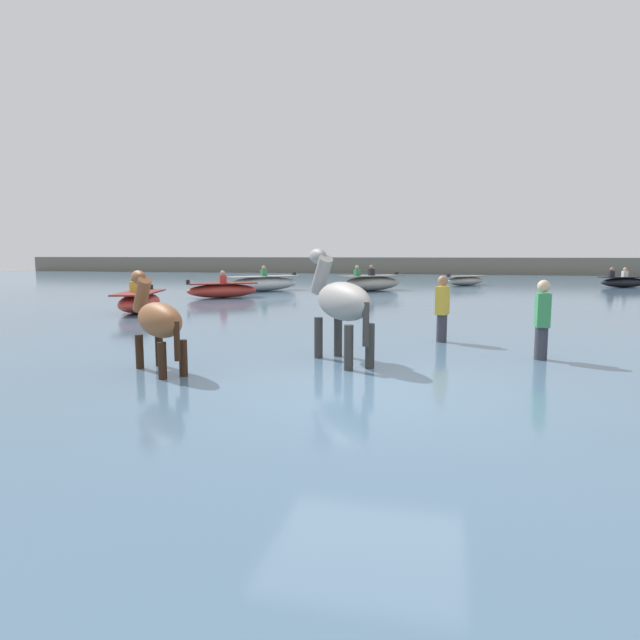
{
  "coord_description": "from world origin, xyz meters",
  "views": [
    {
      "loc": [
        0.94,
        -6.52,
        2.04
      ],
      "look_at": [
        -1.32,
        2.87,
        0.84
      ],
      "focal_mm": 30.07,
      "sensor_mm": 36.0,
      "label": 1
    }
  ],
  "objects_px": {
    "boat_distant_east": "(263,283)",
    "boat_mid_channel": "(465,281)",
    "boat_far_inshore": "(222,290)",
    "person_wading_mid": "(442,315)",
    "horse_trailing_chestnut": "(158,322)",
    "horse_lead_grey": "(341,304)",
    "person_spectator_far": "(542,327)",
    "boat_near_starboard": "(371,283)",
    "boat_near_port": "(624,282)",
    "boat_mid_outer": "(139,302)"
  },
  "relations": [
    {
      "from": "boat_far_inshore",
      "to": "person_wading_mid",
      "type": "height_order",
      "value": "person_wading_mid"
    },
    {
      "from": "boat_mid_outer",
      "to": "person_wading_mid",
      "type": "distance_m",
      "value": 9.41
    },
    {
      "from": "boat_distant_east",
      "to": "boat_far_inshore",
      "type": "height_order",
      "value": "boat_distant_east"
    },
    {
      "from": "boat_mid_outer",
      "to": "boat_mid_channel",
      "type": "bearing_deg",
      "value": 58.9
    },
    {
      "from": "boat_far_inshore",
      "to": "horse_trailing_chestnut",
      "type": "bearing_deg",
      "value": -70.08
    },
    {
      "from": "horse_lead_grey",
      "to": "person_spectator_far",
      "type": "xyz_separation_m",
      "value": [
        3.1,
        0.93,
        -0.39
      ]
    },
    {
      "from": "boat_near_starboard",
      "to": "boat_distant_east",
      "type": "bearing_deg",
      "value": -164.32
    },
    {
      "from": "boat_far_inshore",
      "to": "boat_mid_outer",
      "type": "height_order",
      "value": "boat_mid_outer"
    },
    {
      "from": "person_wading_mid",
      "to": "person_spectator_far",
      "type": "bearing_deg",
      "value": -42.23
    },
    {
      "from": "boat_mid_channel",
      "to": "boat_far_inshore",
      "type": "height_order",
      "value": "boat_far_inshore"
    },
    {
      "from": "horse_trailing_chestnut",
      "to": "boat_far_inshore",
      "type": "bearing_deg",
      "value": 109.92
    },
    {
      "from": "horse_trailing_chestnut",
      "to": "boat_near_starboard",
      "type": "height_order",
      "value": "horse_trailing_chestnut"
    },
    {
      "from": "horse_trailing_chestnut",
      "to": "boat_mid_outer",
      "type": "height_order",
      "value": "horse_trailing_chestnut"
    },
    {
      "from": "horse_lead_grey",
      "to": "boat_distant_east",
      "type": "distance_m",
      "value": 16.66
    },
    {
      "from": "horse_lead_grey",
      "to": "boat_near_port",
      "type": "height_order",
      "value": "horse_lead_grey"
    },
    {
      "from": "horse_lead_grey",
      "to": "boat_far_inshore",
      "type": "relative_size",
      "value": 0.76
    },
    {
      "from": "boat_mid_channel",
      "to": "boat_near_port",
      "type": "bearing_deg",
      "value": 0.92
    },
    {
      "from": "boat_near_port",
      "to": "boat_mid_outer",
      "type": "relative_size",
      "value": 0.95
    },
    {
      "from": "boat_mid_channel",
      "to": "person_spectator_far",
      "type": "bearing_deg",
      "value": -88.36
    },
    {
      "from": "horse_trailing_chestnut",
      "to": "boat_far_inshore",
      "type": "height_order",
      "value": "horse_trailing_chestnut"
    },
    {
      "from": "boat_distant_east",
      "to": "boat_mid_outer",
      "type": "distance_m",
      "value": 9.41
    },
    {
      "from": "person_spectator_far",
      "to": "person_wading_mid",
      "type": "relative_size",
      "value": 1.0
    },
    {
      "from": "boat_distant_east",
      "to": "boat_far_inshore",
      "type": "xyz_separation_m",
      "value": [
        -0.26,
        -4.04,
        -0.05
      ]
    },
    {
      "from": "person_wading_mid",
      "to": "boat_far_inshore",
      "type": "bearing_deg",
      "value": 133.78
    },
    {
      "from": "person_wading_mid",
      "to": "horse_trailing_chestnut",
      "type": "bearing_deg",
      "value": -137.23
    },
    {
      "from": "boat_near_starboard",
      "to": "boat_distant_east",
      "type": "distance_m",
      "value": 5.01
    },
    {
      "from": "boat_far_inshore",
      "to": "person_wading_mid",
      "type": "bearing_deg",
      "value": -46.22
    },
    {
      "from": "horse_lead_grey",
      "to": "horse_trailing_chestnut",
      "type": "distance_m",
      "value": 2.76
    },
    {
      "from": "boat_near_starboard",
      "to": "boat_far_inshore",
      "type": "height_order",
      "value": "boat_near_starboard"
    },
    {
      "from": "boat_distant_east",
      "to": "horse_trailing_chestnut",
      "type": "bearing_deg",
      "value": -75.52
    },
    {
      "from": "boat_near_starboard",
      "to": "boat_mid_outer",
      "type": "bearing_deg",
      "value": -116.4
    },
    {
      "from": "person_spectator_far",
      "to": "person_wading_mid",
      "type": "xyz_separation_m",
      "value": [
        -1.58,
        1.43,
        0.0
      ]
    },
    {
      "from": "boat_mid_channel",
      "to": "boat_distant_east",
      "type": "relative_size",
      "value": 0.69
    },
    {
      "from": "boat_mid_channel",
      "to": "boat_near_port",
      "type": "xyz_separation_m",
      "value": [
        7.85,
        0.13,
        0.03
      ]
    },
    {
      "from": "boat_far_inshore",
      "to": "horse_lead_grey",
      "type": "bearing_deg",
      "value": -58.18
    },
    {
      "from": "boat_near_starboard",
      "to": "boat_distant_east",
      "type": "relative_size",
      "value": 0.89
    },
    {
      "from": "horse_trailing_chestnut",
      "to": "boat_distant_east",
      "type": "bearing_deg",
      "value": 104.48
    },
    {
      "from": "horse_lead_grey",
      "to": "person_spectator_far",
      "type": "height_order",
      "value": "horse_lead_grey"
    },
    {
      "from": "boat_distant_east",
      "to": "boat_mid_channel",
      "type": "bearing_deg",
      "value": 36.1
    },
    {
      "from": "horse_lead_grey",
      "to": "boat_mid_outer",
      "type": "bearing_deg",
      "value": 140.94
    },
    {
      "from": "boat_distant_east",
      "to": "person_spectator_far",
      "type": "height_order",
      "value": "person_spectator_far"
    },
    {
      "from": "horse_lead_grey",
      "to": "horse_trailing_chestnut",
      "type": "xyz_separation_m",
      "value": [
        -2.43,
        -1.29,
        -0.2
      ]
    },
    {
      "from": "boat_mid_outer",
      "to": "person_wading_mid",
      "type": "relative_size",
      "value": 1.73
    },
    {
      "from": "boat_near_port",
      "to": "boat_distant_east",
      "type": "bearing_deg",
      "value": -158.16
    },
    {
      "from": "boat_mid_outer",
      "to": "person_wading_mid",
      "type": "height_order",
      "value": "person_wading_mid"
    },
    {
      "from": "person_spectator_far",
      "to": "person_wading_mid",
      "type": "bearing_deg",
      "value": 137.77
    },
    {
      "from": "boat_near_port",
      "to": "horse_lead_grey",
      "type": "bearing_deg",
      "value": -115.12
    },
    {
      "from": "boat_mid_outer",
      "to": "person_wading_mid",
      "type": "xyz_separation_m",
      "value": [
        8.74,
        -3.49,
        0.22
      ]
    },
    {
      "from": "boat_mid_outer",
      "to": "boat_distant_east",
      "type": "bearing_deg",
      "value": 86.85
    },
    {
      "from": "horse_lead_grey",
      "to": "horse_trailing_chestnut",
      "type": "bearing_deg",
      "value": -151.93
    }
  ]
}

